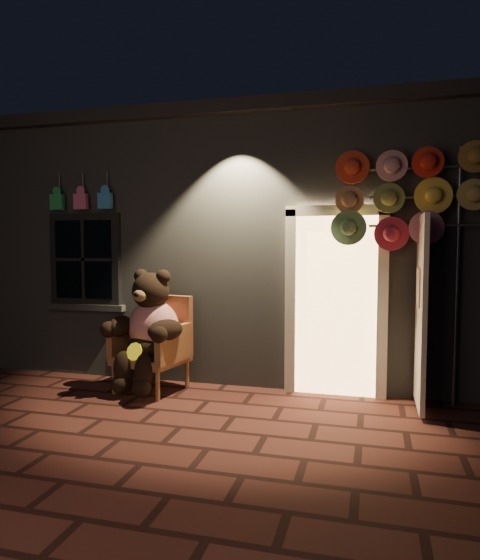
% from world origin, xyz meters
% --- Properties ---
extents(ground, '(60.00, 60.00, 0.00)m').
position_xyz_m(ground, '(0.00, 0.00, 0.00)').
color(ground, '#50251E').
rests_on(ground, ground).
extents(shop_building, '(7.30, 5.95, 3.51)m').
position_xyz_m(shop_building, '(0.00, 3.99, 1.74)').
color(shop_building, slate).
rests_on(shop_building, ground).
extents(wicker_armchair, '(0.89, 0.84, 1.12)m').
position_xyz_m(wicker_armchair, '(-0.76, 1.12, 0.56)').
color(wicker_armchair, '#9E6A3D').
rests_on(wicker_armchair, ground).
extents(teddy_bear, '(1.00, 0.88, 1.41)m').
position_xyz_m(teddy_bear, '(-0.78, 0.98, 0.74)').
color(teddy_bear, red).
rests_on(teddy_bear, ground).
extents(hat_rack, '(1.61, 0.22, 2.79)m').
position_xyz_m(hat_rack, '(2.08, 1.28, 2.26)').
color(hat_rack, '#59595E').
rests_on(hat_rack, ground).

